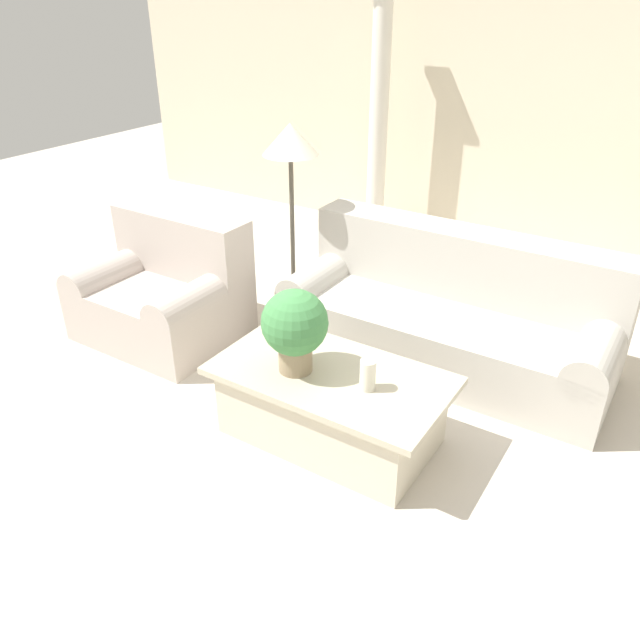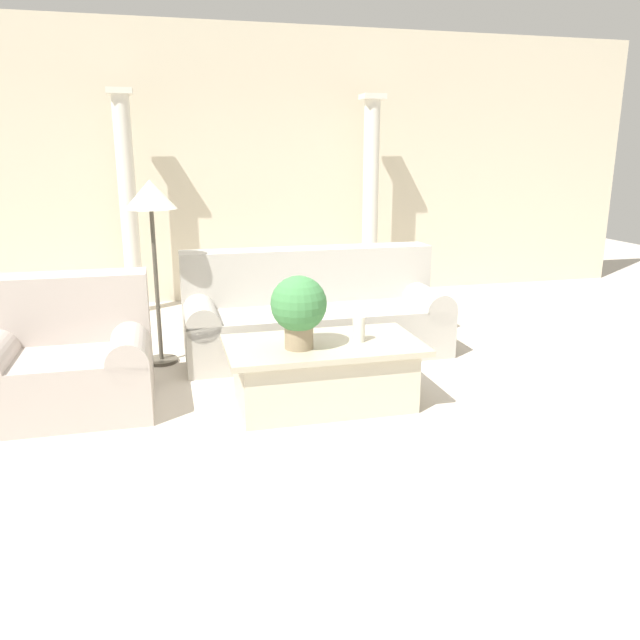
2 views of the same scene
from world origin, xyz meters
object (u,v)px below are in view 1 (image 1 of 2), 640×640
(coffee_table, at_px, (331,404))
(floor_lamp, at_px, (291,152))
(sofa_long, at_px, (449,314))
(potted_plant, at_px, (295,326))
(loveseat, at_px, (166,290))

(coffee_table, relative_size, floor_lamp, 0.89)
(sofa_long, relative_size, floor_lamp, 1.50)
(sofa_long, relative_size, potted_plant, 4.60)
(floor_lamp, bearing_deg, sofa_long, 0.20)
(coffee_table, xyz_separation_m, potted_plant, (-0.19, -0.08, 0.52))
(potted_plant, xyz_separation_m, floor_lamp, (-0.94, 1.32, 0.58))
(sofa_long, xyz_separation_m, potted_plant, (-0.42, -1.33, 0.40))
(floor_lamp, bearing_deg, potted_plant, -54.69)
(sofa_long, bearing_deg, potted_plant, -107.71)
(sofa_long, xyz_separation_m, floor_lamp, (-1.36, -0.00, 0.98))
(loveseat, height_order, coffee_table, loveseat)
(sofa_long, bearing_deg, floor_lamp, -179.80)
(potted_plant, relative_size, floor_lamp, 0.33)
(loveseat, bearing_deg, potted_plant, -18.00)
(sofa_long, bearing_deg, coffee_table, -100.52)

